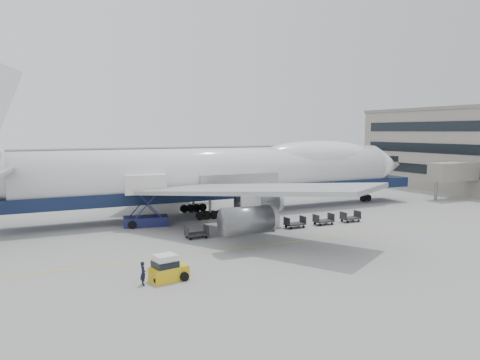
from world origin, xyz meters
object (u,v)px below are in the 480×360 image
catering_truck (145,197)px  ground_worker (143,273)px  baggage_tug (167,269)px  airliner (226,172)px

catering_truck → ground_worker: 21.87m
baggage_tug → airliner: bearing=46.5°
catering_truck → ground_worker: size_ratio=3.52×
airliner → catering_truck: bearing=-163.9°
airliner → baggage_tug: airliner is taller
airliner → catering_truck: 12.73m
ground_worker → baggage_tug: bearing=-84.8°
catering_truck → ground_worker: (-5.75, -20.94, -2.58)m
catering_truck → baggage_tug: (-3.86, -20.77, -2.55)m
airliner → ground_worker: size_ratio=38.44×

